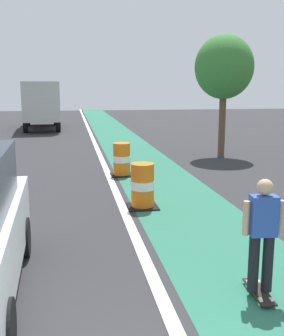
{
  "coord_description": "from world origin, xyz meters",
  "views": [
    {
      "loc": [
        -0.26,
        -3.03,
        2.89
      ],
      "look_at": [
        1.27,
        6.01,
        1.1
      ],
      "focal_mm": 44.36,
      "sensor_mm": 36.0,
      "label": 1
    }
  ],
  "objects_px": {
    "delivery_truck_down_block": "(41,102)",
    "street_tree_sidewalk": "(224,68)",
    "traffic_barrel_front": "(143,186)",
    "skateboarder_on_lane": "(262,234)",
    "traffic_barrel_mid": "(122,160)"
  },
  "relations": [
    {
      "from": "traffic_barrel_front",
      "to": "street_tree_sidewalk",
      "type": "relative_size",
      "value": 0.22
    },
    {
      "from": "traffic_barrel_front",
      "to": "traffic_barrel_mid",
      "type": "bearing_deg",
      "value": 90.84
    },
    {
      "from": "traffic_barrel_front",
      "to": "delivery_truck_down_block",
      "type": "height_order",
      "value": "delivery_truck_down_block"
    },
    {
      "from": "traffic_barrel_front",
      "to": "traffic_barrel_mid",
      "type": "distance_m",
      "value": 3.77
    },
    {
      "from": "traffic_barrel_front",
      "to": "street_tree_sidewalk",
      "type": "bearing_deg",
      "value": 56.7
    },
    {
      "from": "traffic_barrel_mid",
      "to": "street_tree_sidewalk",
      "type": "xyz_separation_m",
      "value": [
        4.62,
        3.18,
        3.14
      ]
    },
    {
      "from": "traffic_barrel_mid",
      "to": "delivery_truck_down_block",
      "type": "relative_size",
      "value": 0.14
    },
    {
      "from": "traffic_barrel_front",
      "to": "delivery_truck_down_block",
      "type": "bearing_deg",
      "value": 100.35
    },
    {
      "from": "street_tree_sidewalk",
      "to": "delivery_truck_down_block",
      "type": "bearing_deg",
      "value": 121.88
    },
    {
      "from": "skateboarder_on_lane",
      "to": "street_tree_sidewalk",
      "type": "distance_m",
      "value": 12.42
    },
    {
      "from": "traffic_barrel_mid",
      "to": "delivery_truck_down_block",
      "type": "distance_m",
      "value": 16.91
    },
    {
      "from": "skateboarder_on_lane",
      "to": "traffic_barrel_mid",
      "type": "height_order",
      "value": "skateboarder_on_lane"
    },
    {
      "from": "traffic_barrel_front",
      "to": "traffic_barrel_mid",
      "type": "xyz_separation_m",
      "value": [
        -0.06,
        3.77,
        0.0
      ]
    },
    {
      "from": "skateboarder_on_lane",
      "to": "traffic_barrel_mid",
      "type": "bearing_deg",
      "value": 96.38
    },
    {
      "from": "delivery_truck_down_block",
      "to": "street_tree_sidewalk",
      "type": "distance_m",
      "value": 15.75
    }
  ]
}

